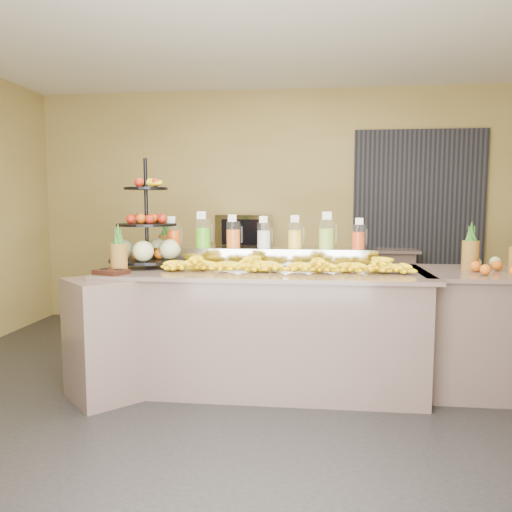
% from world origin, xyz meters
% --- Properties ---
extents(ground, '(6.00, 6.00, 0.00)m').
position_xyz_m(ground, '(0.00, 0.00, 0.00)').
color(ground, black).
rests_on(ground, ground).
extents(room_envelope, '(6.04, 5.02, 2.82)m').
position_xyz_m(room_envelope, '(0.19, 0.79, 1.88)').
color(room_envelope, olive).
rests_on(room_envelope, ground).
extents(buffet_counter, '(2.75, 1.25, 0.93)m').
position_xyz_m(buffet_counter, '(-0.12, 0.26, 0.47)').
color(buffet_counter, gray).
rests_on(buffet_counter, ground).
extents(right_counter, '(1.08, 0.88, 0.93)m').
position_xyz_m(right_counter, '(1.70, 0.40, 0.47)').
color(right_counter, gray).
rests_on(right_counter, ground).
extents(back_ledge, '(3.10, 0.55, 0.93)m').
position_xyz_m(back_ledge, '(0.00, 2.25, 0.47)').
color(back_ledge, gray).
rests_on(back_ledge, ground).
extents(pitcher_tray, '(1.85, 0.30, 0.15)m').
position_xyz_m(pitcher_tray, '(-0.04, 0.58, 1.01)').
color(pitcher_tray, gray).
rests_on(pitcher_tray, buffet_counter).
extents(juice_pitcher_orange_a, '(0.11, 0.12, 0.27)m').
position_xyz_m(juice_pitcher_orange_a, '(-0.82, 0.58, 1.17)').
color(juice_pitcher_orange_a, silver).
rests_on(juice_pitcher_orange_a, pitcher_tray).
extents(juice_pitcher_green, '(0.13, 0.13, 0.32)m').
position_xyz_m(juice_pitcher_green, '(-0.56, 0.58, 1.19)').
color(juice_pitcher_green, silver).
rests_on(juice_pitcher_green, pitcher_tray).
extents(juice_pitcher_orange_b, '(0.12, 0.12, 0.29)m').
position_xyz_m(juice_pitcher_orange_b, '(-0.30, 0.58, 1.18)').
color(juice_pitcher_orange_b, silver).
rests_on(juice_pitcher_orange_b, pitcher_tray).
extents(juice_pitcher_milk, '(0.11, 0.12, 0.28)m').
position_xyz_m(juice_pitcher_milk, '(-0.04, 0.58, 1.17)').
color(juice_pitcher_milk, silver).
rests_on(juice_pitcher_milk, pitcher_tray).
extents(juice_pitcher_lemon, '(0.12, 0.12, 0.28)m').
position_xyz_m(juice_pitcher_lemon, '(0.22, 0.58, 1.18)').
color(juice_pitcher_lemon, silver).
rests_on(juice_pitcher_lemon, pitcher_tray).
extents(juice_pitcher_lime, '(0.13, 0.13, 0.31)m').
position_xyz_m(juice_pitcher_lime, '(0.48, 0.58, 1.19)').
color(juice_pitcher_lime, silver).
rests_on(juice_pitcher_lime, pitcher_tray).
extents(juice_pitcher_orange_c, '(0.11, 0.11, 0.26)m').
position_xyz_m(juice_pitcher_orange_c, '(0.74, 0.58, 1.17)').
color(juice_pitcher_orange_c, silver).
rests_on(juice_pitcher_orange_c, pitcher_tray).
extents(banana_heap, '(1.94, 0.18, 0.16)m').
position_xyz_m(banana_heap, '(0.18, 0.24, 0.99)').
color(banana_heap, yellow).
rests_on(banana_heap, buffet_counter).
extents(fruit_stand, '(0.69, 0.69, 0.89)m').
position_xyz_m(fruit_stand, '(-0.96, 0.43, 1.16)').
color(fruit_stand, black).
rests_on(fruit_stand, buffet_counter).
extents(condiment_caddy, '(0.27, 0.24, 0.03)m').
position_xyz_m(condiment_caddy, '(-1.11, -0.06, 0.95)').
color(condiment_caddy, black).
rests_on(condiment_caddy, buffet_counter).
extents(pineapple_left_a, '(0.13, 0.13, 0.38)m').
position_xyz_m(pineapple_left_a, '(-1.09, 0.04, 1.07)').
color(pineapple_left_a, brown).
rests_on(pineapple_left_a, buffet_counter).
extents(pineapple_left_b, '(0.13, 0.13, 0.40)m').
position_xyz_m(pineapple_left_b, '(-0.93, 0.73, 1.08)').
color(pineapple_left_b, brown).
rests_on(pineapple_left_b, buffet_counter).
extents(right_fruit_pile, '(0.43, 0.41, 0.23)m').
position_xyz_m(right_fruit_pile, '(1.75, 0.37, 1.00)').
color(right_fruit_pile, brown).
rests_on(right_fruit_pile, right_counter).
extents(oven_warmer, '(0.63, 0.48, 0.39)m').
position_xyz_m(oven_warmer, '(-0.44, 2.25, 1.12)').
color(oven_warmer, gray).
rests_on(oven_warmer, back_ledge).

